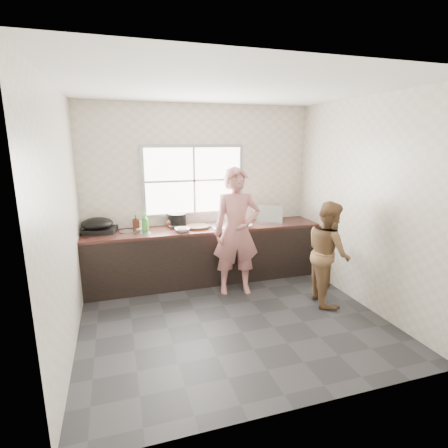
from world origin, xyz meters
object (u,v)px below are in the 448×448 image
object	(u,v)px
glass_jar	(141,225)
pot_lid_right	(143,233)
burner	(101,229)
dish_rack	(269,214)
bottle_brown_short	(171,222)
wok	(97,224)
plate_food	(141,228)
bottle_green	(145,222)
woman	(237,236)
bowl_held	(247,226)
black_pot	(177,220)
person_side	(328,253)
cutting_board	(198,227)
bowl_crabs	(235,224)
bottle_brown_tall	(136,223)
bowl_mince	(182,230)
pot_lid_left	(128,231)

from	to	relation	value
glass_jar	pot_lid_right	world-z (taller)	glass_jar
burner	dish_rack	xyz separation A→B (m)	(2.57, -0.22, 0.12)
bottle_brown_short	glass_jar	size ratio (longest dim) A/B	1.39
wok	dish_rack	distance (m)	2.62
plate_food	burner	size ratio (longest dim) A/B	0.52
bottle_green	plate_food	bearing A→B (deg)	104.36
woman	bowl_held	xyz separation A→B (m)	(0.29, 0.34, 0.05)
black_pot	bottle_green	size ratio (longest dim) A/B	1.04
black_pot	burner	bearing A→B (deg)	-179.86
wok	pot_lid_right	size ratio (longest dim) A/B	1.91
person_side	plate_food	world-z (taller)	person_side
cutting_board	bottle_green	bearing A→B (deg)	176.44
bowl_held	bottle_green	size ratio (longest dim) A/B	0.76
dish_rack	pot_lid_right	bearing A→B (deg)	-158.01
bowl_held	wok	size ratio (longest dim) A/B	0.45
glass_jar	pot_lid_right	xyz separation A→B (m)	(-0.00, -0.32, -0.05)
black_pot	wok	xyz separation A→B (m)	(-1.16, -0.11, 0.04)
woman	burner	distance (m)	1.99
woman	pot_lid_right	size ratio (longest dim) A/B	7.32
pot_lid_right	person_side	bearing A→B (deg)	-25.79
woman	bottle_green	size ratio (longest dim) A/B	6.40
glass_jar	burner	size ratio (longest dim) A/B	0.25
black_pot	pot_lid_right	xyz separation A→B (m)	(-0.55, -0.30, -0.09)
bowl_crabs	bottle_green	bearing A→B (deg)	177.03
burner	bottle_brown_tall	bearing A→B (deg)	-1.27
person_side	black_pot	size ratio (longest dim) A/B	5.06
bowl_mince	pot_lid_right	distance (m)	0.57
dish_rack	wok	bearing A→B (deg)	-162.75
wok	woman	bearing A→B (deg)	-19.38
cutting_board	plate_food	distance (m)	0.86
woman	bottle_brown_tall	size ratio (longest dim) A/B	8.62
black_pot	pot_lid_left	distance (m)	0.77
black_pot	bottle_green	xyz separation A→B (m)	(-0.50, -0.16, 0.03)
plate_food	bottle_brown_short	xyz separation A→B (m)	(0.44, -0.04, 0.07)
cutting_board	bottle_brown_tall	world-z (taller)	bottle_brown_tall
bowl_mince	glass_jar	world-z (taller)	glass_jar
bottle_brown_short	woman	bearing A→B (deg)	-42.46
bottle_green	pot_lid_right	bearing A→B (deg)	-111.05
bowl_mince	wok	xyz separation A→B (m)	(-1.17, 0.26, 0.12)
bowl_held	dish_rack	bearing A→B (deg)	24.24
bowl_held	bottle_brown_short	distance (m)	1.17
woman	black_pot	bearing A→B (deg)	142.41
dish_rack	pot_lid_right	distance (m)	2.01
wok	bowl_crabs	bearing A→B (deg)	-3.60
bottle_green	bottle_brown_short	xyz separation A→B (m)	(0.40, 0.14, -0.06)
bottle_brown_short	bottle_brown_tall	bearing A→B (deg)	178.99
bottle_brown_short	pot_lid_right	world-z (taller)	bottle_brown_short
pot_lid_right	pot_lid_left	bearing A→B (deg)	141.76
glass_jar	dish_rack	xyz separation A→B (m)	(2.00, -0.24, 0.10)
person_side	bowl_crabs	world-z (taller)	person_side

